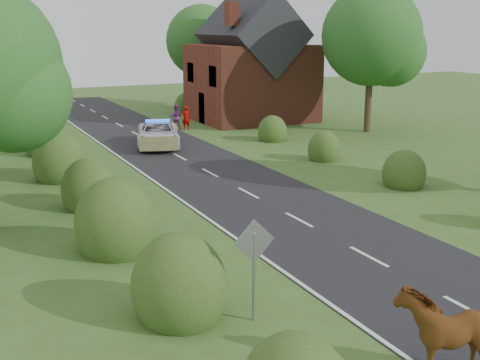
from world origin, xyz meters
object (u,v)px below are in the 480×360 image
police_van (158,134)px  pedestrian_red (186,118)px  cow (447,337)px  road_sign (254,255)px  pedestrian_purple (176,117)px

police_van → pedestrian_red: 5.86m
cow → police_van: 25.25m
road_sign → cow: (2.39, -3.71, -0.86)m
road_sign → pedestrian_purple: bearing=73.2°
police_van → pedestrian_purple: 5.81m
police_van → road_sign: bearing=-85.1°
road_sign → police_van: size_ratio=0.45×
police_van → pedestrian_purple: (2.98, 4.99, 0.15)m
cow → pedestrian_purple: size_ratio=1.31×
road_sign → pedestrian_red: bearing=71.9°
cow → pedestrian_purple: pedestrian_purple is taller
pedestrian_red → pedestrian_purple: size_ratio=0.93×
pedestrian_purple → police_van: bearing=87.2°
road_sign → police_van: bearing=76.9°
cow → pedestrian_red: pedestrian_red is taller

